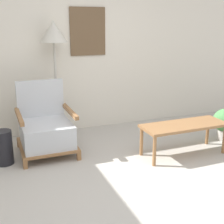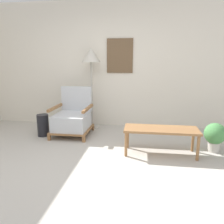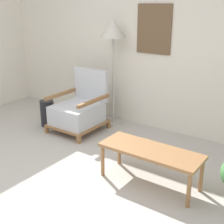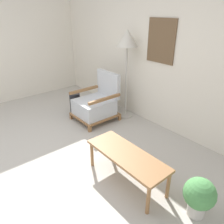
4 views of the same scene
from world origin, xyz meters
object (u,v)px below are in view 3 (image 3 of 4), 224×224
at_px(floor_lamp, 113,34).
at_px(vase, 47,113).
at_px(armchair, 79,110).
at_px(coffee_table, 151,153).

distance_m(floor_lamp, vase, 1.66).
relative_size(armchair, floor_lamp, 0.54).
xyz_separation_m(coffee_table, vase, (-2.21, 0.57, -0.16)).
xyz_separation_m(armchair, floor_lamp, (0.27, 0.53, 1.14)).
bearing_deg(armchair, vase, -163.49).
distance_m(coffee_table, vase, 2.29).
height_order(floor_lamp, vase, floor_lamp).
distance_m(armchair, coffee_table, 1.82).
bearing_deg(floor_lamp, coffee_table, -42.28).
bearing_deg(vase, armchair, 16.51).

